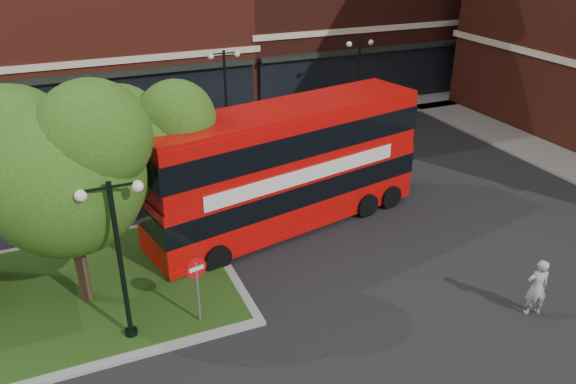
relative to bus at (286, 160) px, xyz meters
name	(u,v)px	position (x,y,z in m)	size (l,w,h in m)	color
ground	(306,297)	(-1.29, -4.68, -2.80)	(120.00, 120.00, 0.00)	black
pavement_far	(184,135)	(-1.29, 11.82, -2.74)	(44.00, 3.00, 0.12)	slate
traffic_island	(37,303)	(-9.29, -1.68, -2.73)	(12.60, 7.60, 0.15)	gray
tree_island_west	(58,163)	(-7.89, -2.10, 1.99)	(5.40, 4.71, 7.21)	#2D2116
tree_island_east	(151,138)	(-4.87, 0.39, 1.44)	(4.46, 3.90, 6.29)	#2D2116
lamp_island	(119,255)	(-6.79, -4.48, 0.03)	(1.72, 0.36, 5.00)	black
lamp_far_left	(226,92)	(0.71, 9.82, 0.03)	(1.72, 0.36, 5.00)	black
lamp_far_right	(358,77)	(8.71, 9.82, 0.03)	(1.72, 0.36, 5.00)	black
bus	(286,160)	(0.00, 0.00, 0.00)	(11.47, 4.82, 4.27)	#C10907
woman	(537,287)	(4.75, -8.18, -1.84)	(0.70, 0.46, 1.92)	#969699
car_silver	(85,151)	(-6.70, 9.82, -2.15)	(1.53, 3.81, 1.30)	#9D9FA3
car_white	(265,126)	(2.90, 9.82, -2.15)	(1.38, 3.95, 1.30)	silver
no_entry_sign	(197,278)	(-4.79, -4.65, -1.15)	(0.63, 0.19, 2.32)	slate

